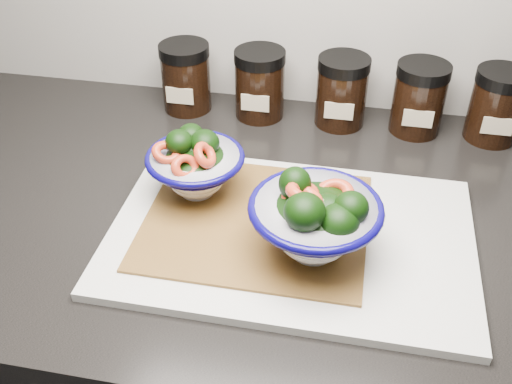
% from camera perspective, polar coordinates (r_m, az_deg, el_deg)
% --- Properties ---
extents(countertop, '(3.50, 0.60, 0.04)m').
position_cam_1_polar(countertop, '(0.81, 5.64, -3.07)').
color(countertop, black).
rests_on(countertop, cabinet).
extents(cutting_board, '(0.45, 0.30, 0.01)m').
position_cam_1_polar(cutting_board, '(0.75, 3.32, -4.17)').
color(cutting_board, silver).
rests_on(cutting_board, countertop).
extents(bamboo_mat, '(0.28, 0.24, 0.00)m').
position_cam_1_polar(bamboo_mat, '(0.76, -0.00, -2.75)').
color(bamboo_mat, olive).
rests_on(bamboo_mat, cutting_board).
extents(bowl_left, '(0.13, 0.13, 0.09)m').
position_cam_1_polar(bowl_left, '(0.79, -5.81, 2.55)').
color(bowl_left, white).
rests_on(bowl_left, bamboo_mat).
extents(bowl_right, '(0.16, 0.16, 0.11)m').
position_cam_1_polar(bowl_right, '(0.69, 5.71, -2.65)').
color(bowl_right, white).
rests_on(bowl_right, bamboo_mat).
extents(spice_jar_a, '(0.08, 0.08, 0.11)m').
position_cam_1_polar(spice_jar_a, '(1.01, -6.70, 10.81)').
color(spice_jar_a, black).
rests_on(spice_jar_a, countertop).
extents(spice_jar_b, '(0.08, 0.08, 0.11)m').
position_cam_1_polar(spice_jar_b, '(0.98, 0.36, 10.27)').
color(spice_jar_b, black).
rests_on(spice_jar_b, countertop).
extents(spice_jar_c, '(0.08, 0.08, 0.11)m').
position_cam_1_polar(spice_jar_c, '(0.97, 8.16, 9.48)').
color(spice_jar_c, black).
rests_on(spice_jar_c, countertop).
extents(spice_jar_d, '(0.08, 0.08, 0.11)m').
position_cam_1_polar(spice_jar_d, '(0.97, 15.26, 8.61)').
color(spice_jar_d, black).
rests_on(spice_jar_d, countertop).
extents(spice_jar_e, '(0.08, 0.08, 0.11)m').
position_cam_1_polar(spice_jar_e, '(0.99, 21.95, 7.67)').
color(spice_jar_e, black).
rests_on(spice_jar_e, countertop).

